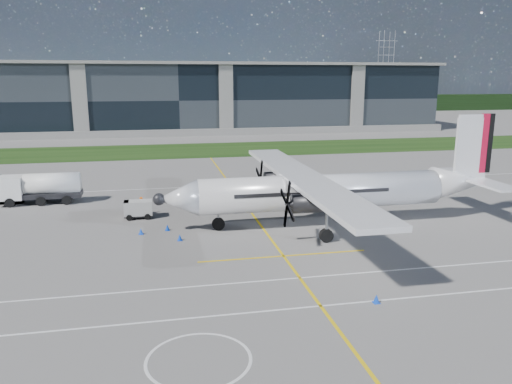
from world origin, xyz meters
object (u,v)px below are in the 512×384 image
Objects in this scene: turboprop_aircraft at (334,171)px; safety_cone_fwd at (141,231)px; pylon_east at (385,71)px; safety_cone_nose_port at (180,237)px; ground_crew_person at (142,204)px; safety_cone_nose_stbd at (167,227)px; fuel_tanker_truck at (35,189)px; baggage_tug at (138,209)px; safety_cone_stbdwing at (262,185)px; safety_cone_portwing at (376,299)px.

turboprop_aircraft is 16.55m from safety_cone_fwd.
safety_cone_nose_port is (-88.91, -151.08, -14.75)m from pylon_east.
ground_crew_person reaches higher than safety_cone_nose_stbd.
turboprop_aircraft is 3.80× the size of fuel_tanker_truck.
baggage_tug is 16.90m from safety_cone_stbdwing.
pylon_east is 11.54× the size of baggage_tug.
fuel_tanker_truck reaches higher than ground_crew_person.
safety_cone_portwing is 1.00× the size of safety_cone_fwd.
safety_cone_fwd is at bearing 143.24° from safety_cone_nose_port.
ground_crew_person is at bearing -31.41° from fuel_tanker_truck.
safety_cone_nose_stbd is 1.00× the size of safety_cone_stbdwing.
safety_cone_fwd is (-13.01, 15.36, 0.00)m from safety_cone_portwing.
ground_crew_person is 3.78× the size of safety_cone_portwing.
ground_crew_person is at bearing 89.95° from safety_cone_fwd.
fuel_tanker_truck is 19.82m from safety_cone_nose_port.
safety_cone_stbdwing is (-78.71, -133.74, -14.75)m from pylon_east.
safety_cone_nose_stbd is (12.51, -11.75, -1.25)m from fuel_tanker_truck.
safety_cone_portwing is at bearing -115.65° from pylon_east.
safety_cone_fwd and safety_cone_nose_port have the same top height.
pylon_east is at bearing 53.16° from fuel_tanker_truck.
safety_cone_fwd is (-91.86, -148.87, -14.75)m from pylon_east.
pylon_east is 15.85× the size of ground_crew_person.
safety_cone_stbdwing is at bearing -61.96° from ground_crew_person.
safety_cone_nose_port is at bearing -65.46° from baggage_tug.
ground_crew_person is 3.78× the size of safety_cone_nose_stbd.
turboprop_aircraft is 14.55m from safety_cone_nose_stbd.
fuel_tanker_truck is at bearing 130.18° from safety_cone_portwing.
turboprop_aircraft is 17.49m from ground_crew_person.
pylon_east is 60.00× the size of safety_cone_portwing.
turboprop_aircraft is 29.36m from fuel_tanker_truck.
turboprop_aircraft is 60.86× the size of safety_cone_nose_stbd.
ground_crew_person is 3.78× the size of safety_cone_nose_port.
safety_cone_stbdwing is at bearing -120.48° from pylon_east.
turboprop_aircraft reaches higher than ground_crew_person.
safety_cone_fwd is (-15.98, 0.13, -4.31)m from turboprop_aircraft.
pylon_east is 171.52m from baggage_tug.
baggage_tug is at bearing 158.14° from ground_crew_person.
safety_cone_stbdwing is (-2.82, 15.26, -4.31)m from turboprop_aircraft.
safety_cone_fwd is 1.00× the size of safety_cone_nose_port.
baggage_tug is at bearing 93.46° from safety_cone_fwd.
pylon_east reaches higher than safety_cone_fwd.
pylon_east reaches higher than safety_cone_nose_stbd.
safety_cone_fwd is 3.69m from safety_cone_nose_port.
safety_cone_nose_stbd is (-13.88, 0.76, -4.31)m from turboprop_aircraft.
safety_cone_nose_stbd is 18.24m from safety_cone_stbdwing.
ground_crew_person is 6.06m from safety_cone_fwd.
safety_cone_nose_stbd is at bearing 16.73° from safety_cone_fwd.
fuel_tanker_truck is 23.76m from safety_cone_stbdwing.
safety_cone_fwd is at bearing 173.28° from ground_crew_person.
ground_crew_person is at bearing 111.21° from safety_cone_nose_stbd.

